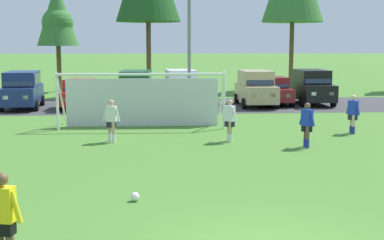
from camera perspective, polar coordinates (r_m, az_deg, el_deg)
name	(u,v)px	position (r m, az deg, el deg)	size (l,w,h in m)	color
ground_plane	(197,127)	(24.59, 0.48, -0.70)	(400.00, 400.00, 0.00)	#477A2D
parking_lot_strip	(185,105)	(33.12, -0.76, 1.57)	(52.00, 8.40, 0.01)	#3D3D3F
soccer_ball	(135,197)	(13.07, -6.08, -8.12)	(0.22, 0.22, 0.22)	white
soccer_goal	(142,99)	(24.47, -5.33, 2.27)	(7.47, 2.13, 2.57)	white
referee	(4,220)	(9.63, -19.39, -10.05)	(0.71, 0.34, 1.64)	brown
player_striker_near	(307,125)	(19.96, 12.12, -0.53)	(0.47, 0.67, 1.64)	brown
player_midfield_center	(230,121)	(20.73, 4.03, -0.06)	(0.50, 0.65, 1.64)	tan
player_defender_far	(353,114)	(23.57, 16.74, 0.60)	(0.43, 0.69, 1.64)	beige
player_winger_left	(111,121)	(20.80, -8.56, -0.10)	(0.71, 0.35, 1.64)	tan
parked_car_slot_far_left	(22,90)	(32.99, -17.61, 3.11)	(2.39, 4.73, 2.16)	navy
parked_car_slot_left	(80,93)	(32.27, -11.83, 2.79)	(2.19, 4.28, 1.72)	red
parked_car_slot_center_left	(136,88)	(32.92, -5.96, 3.43)	(2.38, 4.72, 2.16)	#194C2D
parked_car_slot_center	(181,87)	(33.67, -1.18, 3.57)	(2.34, 4.71, 2.16)	silver
parked_car_slot_center_right	(256,88)	(32.89, 6.80, 3.41)	(2.14, 4.60, 2.16)	tan
parked_car_slot_right	(273,91)	(33.92, 8.62, 3.12)	(2.10, 4.23, 1.72)	maroon
parked_car_slot_far_right	(311,87)	(34.55, 12.58, 3.50)	(2.18, 4.62, 2.16)	black
tree_mid_left	(57,16)	(44.00, -14.13, 10.71)	(3.26, 3.26, 8.69)	brown
street_lamp	(193,45)	(28.20, 0.08, 8.00)	(2.00, 0.32, 7.16)	slate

